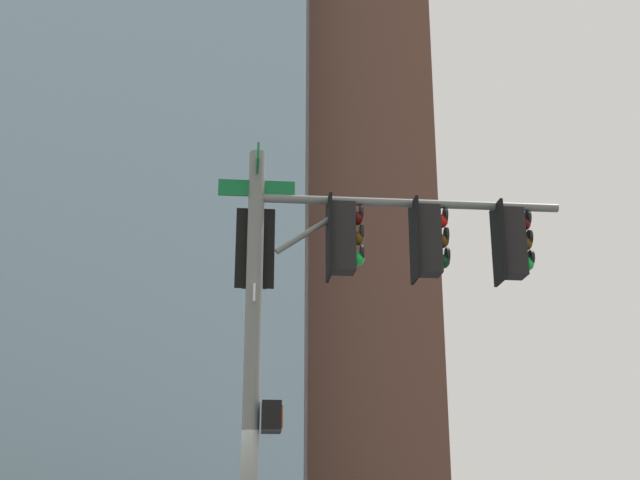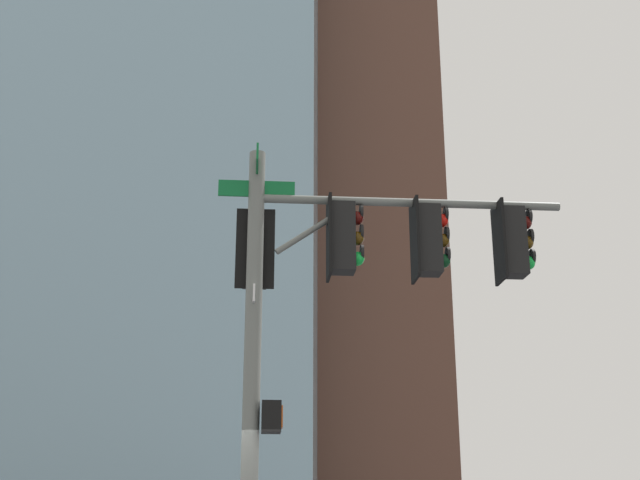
% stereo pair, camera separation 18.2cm
% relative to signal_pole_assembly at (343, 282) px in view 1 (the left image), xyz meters
% --- Properties ---
extents(signal_pole_assembly, '(4.89, 1.32, 6.40)m').
position_rel_signal_pole_assembly_xyz_m(signal_pole_assembly, '(0.00, 0.00, 0.00)').
color(signal_pole_assembly, slate).
rests_on(signal_pole_assembly, ground_plane).
extents(building_brick_nearside, '(24.75, 16.01, 55.38)m').
position_rel_signal_pole_assembly_xyz_m(building_brick_nearside, '(7.73, -33.08, 23.17)').
color(building_brick_nearside, brown).
rests_on(building_brick_nearside, ground_plane).
extents(building_brick_midblock, '(20.16, 18.07, 31.23)m').
position_rel_signal_pole_assembly_xyz_m(building_brick_midblock, '(9.98, -40.62, 11.10)').
color(building_brick_midblock, '#4C3328').
rests_on(building_brick_midblock, ground_plane).
extents(building_glass_tower, '(33.15, 33.51, 65.95)m').
position_rel_signal_pole_assembly_xyz_m(building_glass_tower, '(17.93, -37.64, 28.45)').
color(building_glass_tower, '#8CB2C6').
rests_on(building_glass_tower, ground_plane).
extents(building_brick_farside, '(18.86, 18.52, 46.59)m').
position_rel_signal_pole_assembly_xyz_m(building_brick_farside, '(13.16, -42.85, 18.77)').
color(building_brick_farside, '#845B47').
rests_on(building_brick_farside, ground_plane).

